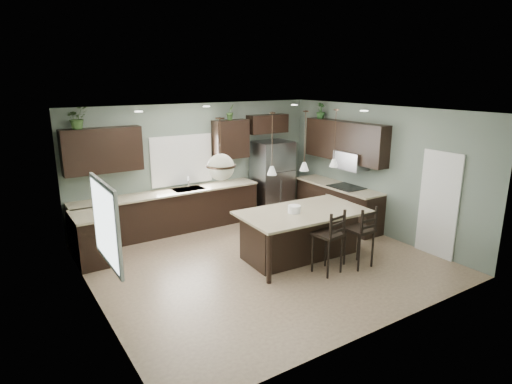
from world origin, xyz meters
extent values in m
plane|color=#9E8466|center=(0.00, 0.00, 0.00)|extent=(6.00, 6.00, 0.00)
cube|color=white|center=(2.98, -1.55, 1.02)|extent=(0.04, 0.82, 2.04)
cube|color=white|center=(-0.40, 2.73, 1.55)|extent=(1.35, 0.02, 1.00)
cube|color=white|center=(-2.98, -0.80, 1.55)|extent=(0.02, 1.10, 1.00)
cube|color=black|center=(-2.70, 1.70, 0.45)|extent=(0.60, 0.90, 0.90)
cube|color=#C3B993|center=(-2.68, 1.70, 0.92)|extent=(0.66, 0.96, 0.04)
cube|color=black|center=(-0.85, 2.45, 0.45)|extent=(4.20, 0.60, 0.90)
cube|color=#C3B993|center=(-0.85, 2.43, 0.92)|extent=(4.20, 0.66, 0.04)
cube|color=gray|center=(-0.40, 2.43, 0.94)|extent=(0.70, 0.45, 0.01)
cylinder|color=silver|center=(-0.40, 2.40, 1.08)|extent=(0.02, 0.02, 0.28)
cube|color=black|center=(-2.15, 2.58, 1.95)|extent=(1.55, 0.34, 0.90)
cube|color=black|center=(0.80, 2.58, 1.95)|extent=(0.85, 0.34, 0.90)
cube|color=black|center=(1.85, 2.58, 2.25)|extent=(1.05, 0.34, 0.45)
cube|color=black|center=(2.70, 0.87, 0.45)|extent=(0.60, 2.35, 0.90)
cube|color=#C3B993|center=(2.68, 0.87, 0.92)|extent=(0.66, 2.35, 0.04)
cube|color=black|center=(2.68, 0.60, 0.94)|extent=(0.58, 0.75, 0.02)
cube|color=gray|center=(2.40, 0.60, 0.45)|extent=(0.01, 0.72, 0.60)
cube|color=black|center=(2.83, 0.87, 1.95)|extent=(0.34, 2.35, 0.90)
cube|color=gray|center=(2.78, 0.60, 1.55)|extent=(0.40, 0.75, 0.40)
cube|color=#9899A0|center=(1.82, 2.31, 0.93)|extent=(0.90, 0.74, 1.85)
cube|color=black|center=(0.75, -0.23, 0.46)|extent=(2.45, 1.47, 0.92)
cylinder|color=white|center=(0.55, -0.22, 0.99)|extent=(0.24, 0.24, 0.14)
cube|color=black|center=(0.68, -1.01, 0.59)|extent=(0.49, 0.49, 1.18)
cube|color=black|center=(1.35, -1.12, 0.58)|extent=(0.44, 0.44, 1.16)
imported|color=#2C481F|center=(-2.57, 2.55, 2.62)|extent=(0.44, 0.40, 0.43)
imported|color=#325424|center=(0.78, 2.55, 2.59)|extent=(0.25, 0.22, 0.37)
imported|color=#254C21|center=(2.80, 1.71, 2.59)|extent=(0.22, 0.22, 0.38)
plane|color=slate|center=(0.00, 2.75, 1.40)|extent=(6.00, 0.00, 6.00)
plane|color=slate|center=(0.00, -2.75, 1.40)|extent=(6.00, 0.00, 6.00)
plane|color=slate|center=(-3.00, 0.00, 1.40)|extent=(0.00, 5.50, 5.50)
plane|color=slate|center=(3.00, 0.00, 1.40)|extent=(0.00, 5.50, 5.50)
plane|color=white|center=(0.00, 0.00, 2.80)|extent=(6.00, 6.00, 0.00)
camera|label=1|loc=(-4.17, -6.19, 3.36)|focal=30.00mm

